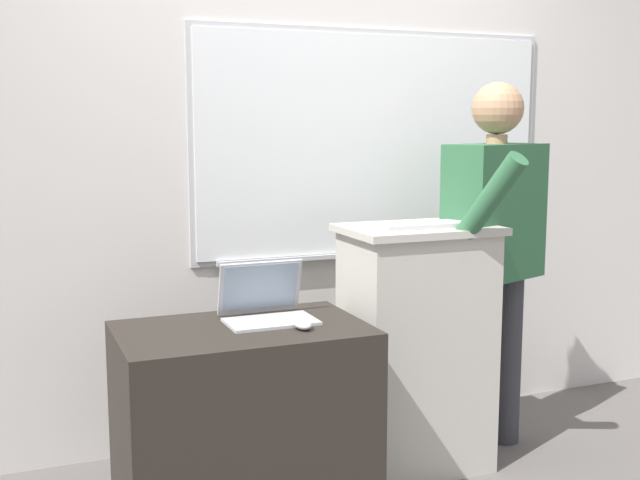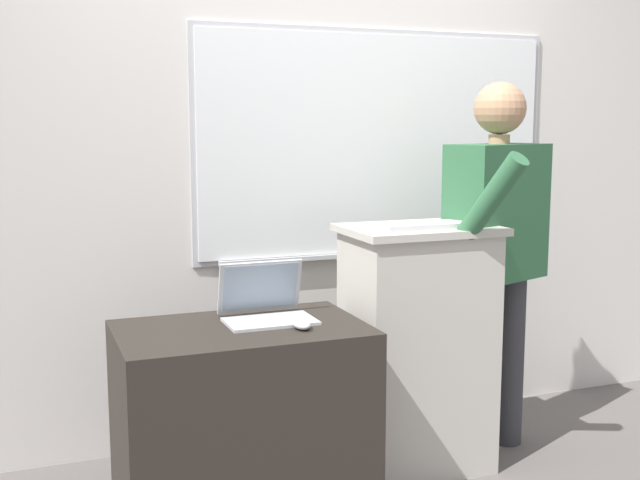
{
  "view_description": "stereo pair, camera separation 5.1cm",
  "coord_description": "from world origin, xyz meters",
  "px_view_note": "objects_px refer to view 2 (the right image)",
  "views": [
    {
      "loc": [
        -1.3,
        -2.34,
        1.46
      ],
      "look_at": [
        -0.17,
        0.46,
        1.02
      ],
      "focal_mm": 45.0,
      "sensor_mm": 36.0,
      "label": 1
    },
    {
      "loc": [
        -1.26,
        -2.36,
        1.46
      ],
      "look_at": [
        -0.17,
        0.46,
        1.02
      ],
      "focal_mm": 45.0,
      "sensor_mm": 36.0,
      "label": 2
    }
  ],
  "objects_px": {
    "lectern_podium": "(417,348)",
    "laptop": "(264,301)",
    "computer_mouse_by_laptop": "(302,324)",
    "wireless_keyboard": "(425,225)",
    "side_desk": "(243,423)",
    "computer_mouse_by_keyboard": "(476,220)",
    "person_presenter": "(497,241)"
  },
  "relations": [
    {
      "from": "wireless_keyboard",
      "to": "computer_mouse_by_keyboard",
      "type": "distance_m",
      "value": 0.25
    },
    {
      "from": "computer_mouse_by_laptop",
      "to": "person_presenter",
      "type": "bearing_deg",
      "value": 16.68
    },
    {
      "from": "lectern_podium",
      "to": "wireless_keyboard",
      "type": "distance_m",
      "value": 0.53
    },
    {
      "from": "computer_mouse_by_laptop",
      "to": "computer_mouse_by_keyboard",
      "type": "height_order",
      "value": "computer_mouse_by_keyboard"
    },
    {
      "from": "lectern_podium",
      "to": "laptop",
      "type": "bearing_deg",
      "value": -173.79
    },
    {
      "from": "lectern_podium",
      "to": "laptop",
      "type": "distance_m",
      "value": 0.75
    },
    {
      "from": "lectern_podium",
      "to": "wireless_keyboard",
      "type": "relative_size",
      "value": 2.68
    },
    {
      "from": "side_desk",
      "to": "laptop",
      "type": "bearing_deg",
      "value": 37.81
    },
    {
      "from": "wireless_keyboard",
      "to": "person_presenter",
      "type": "bearing_deg",
      "value": 11.72
    },
    {
      "from": "person_presenter",
      "to": "computer_mouse_by_laptop",
      "type": "bearing_deg",
      "value": 176.78
    },
    {
      "from": "lectern_podium",
      "to": "wireless_keyboard",
      "type": "xyz_separation_m",
      "value": [
        -0.01,
        -0.05,
        0.53
      ]
    },
    {
      "from": "computer_mouse_by_keyboard",
      "to": "lectern_podium",
      "type": "bearing_deg",
      "value": 171.22
    },
    {
      "from": "lectern_podium",
      "to": "computer_mouse_by_keyboard",
      "type": "xyz_separation_m",
      "value": [
        0.24,
        -0.04,
        0.53
      ]
    },
    {
      "from": "lectern_podium",
      "to": "computer_mouse_by_keyboard",
      "type": "relative_size",
      "value": 10.39
    },
    {
      "from": "computer_mouse_by_laptop",
      "to": "side_desk",
      "type": "bearing_deg",
      "value": 150.96
    },
    {
      "from": "laptop",
      "to": "computer_mouse_by_laptop",
      "type": "height_order",
      "value": "laptop"
    },
    {
      "from": "lectern_podium",
      "to": "side_desk",
      "type": "xyz_separation_m",
      "value": [
        -0.81,
        -0.17,
        -0.16
      ]
    },
    {
      "from": "laptop",
      "to": "computer_mouse_by_keyboard",
      "type": "relative_size",
      "value": 3.28
    },
    {
      "from": "lectern_podium",
      "to": "computer_mouse_by_laptop",
      "type": "distance_m",
      "value": 0.71
    },
    {
      "from": "person_presenter",
      "to": "computer_mouse_by_keyboard",
      "type": "xyz_separation_m",
      "value": [
        -0.15,
        -0.07,
        0.1
      ]
    },
    {
      "from": "lectern_podium",
      "to": "laptop",
      "type": "relative_size",
      "value": 3.16
    },
    {
      "from": "wireless_keyboard",
      "to": "computer_mouse_by_laptop",
      "type": "relative_size",
      "value": 3.88
    },
    {
      "from": "wireless_keyboard",
      "to": "computer_mouse_by_keyboard",
      "type": "bearing_deg",
      "value": 3.71
    },
    {
      "from": "laptop",
      "to": "computer_mouse_by_laptop",
      "type": "distance_m",
      "value": 0.22
    },
    {
      "from": "laptop",
      "to": "wireless_keyboard",
      "type": "bearing_deg",
      "value": 1.79
    },
    {
      "from": "side_desk",
      "to": "wireless_keyboard",
      "type": "bearing_deg",
      "value": 7.95
    },
    {
      "from": "computer_mouse_by_laptop",
      "to": "laptop",
      "type": "bearing_deg",
      "value": 111.17
    },
    {
      "from": "wireless_keyboard",
      "to": "computer_mouse_by_laptop",
      "type": "xyz_separation_m",
      "value": [
        -0.61,
        -0.22,
        -0.3
      ]
    },
    {
      "from": "computer_mouse_by_laptop",
      "to": "computer_mouse_by_keyboard",
      "type": "distance_m",
      "value": 0.94
    },
    {
      "from": "side_desk",
      "to": "computer_mouse_by_laptop",
      "type": "distance_m",
      "value": 0.44
    },
    {
      "from": "laptop",
      "to": "wireless_keyboard",
      "type": "distance_m",
      "value": 0.73
    },
    {
      "from": "side_desk",
      "to": "computer_mouse_by_laptop",
      "type": "xyz_separation_m",
      "value": [
        0.19,
        -0.11,
        0.38
      ]
    }
  ]
}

